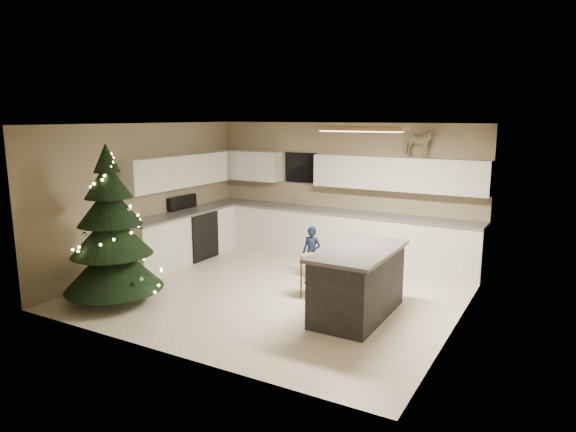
% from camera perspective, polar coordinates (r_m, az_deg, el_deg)
% --- Properties ---
extents(ground_plane, '(5.50, 5.50, 0.00)m').
position_cam_1_polar(ground_plane, '(8.21, -1.22, -8.32)').
color(ground_plane, silver).
extents(room_shell, '(5.52, 5.02, 2.61)m').
position_cam_1_polar(room_shell, '(7.79, -1.12, 3.89)').
color(room_shell, gray).
rests_on(room_shell, ground_plane).
extents(cabinetry, '(5.50, 3.20, 2.00)m').
position_cam_1_polar(cabinetry, '(9.82, -0.90, -0.48)').
color(cabinetry, silver).
rests_on(cabinetry, ground_plane).
extents(island, '(0.90, 1.70, 0.95)m').
position_cam_1_polar(island, '(7.16, 7.76, -7.30)').
color(island, black).
rests_on(island, ground_plane).
extents(bar_stool, '(0.34, 0.34, 0.65)m').
position_cam_1_polar(bar_stool, '(7.83, 2.68, -5.51)').
color(bar_stool, brown).
rests_on(bar_stool, ground_plane).
extents(christmas_tree, '(1.47, 1.42, 2.35)m').
position_cam_1_polar(christmas_tree, '(7.90, -19.01, -2.40)').
color(christmas_tree, '#3F2816').
rests_on(christmas_tree, ground_plane).
extents(toddler, '(0.33, 0.22, 0.90)m').
position_cam_1_polar(toddler, '(8.68, 2.63, -4.12)').
color(toddler, black).
rests_on(toddler, ground_plane).
extents(rocking_horse, '(0.60, 0.32, 0.51)m').
position_cam_1_polar(rocking_horse, '(9.32, 14.22, 7.90)').
color(rocking_horse, brown).
rests_on(rocking_horse, cabinetry).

